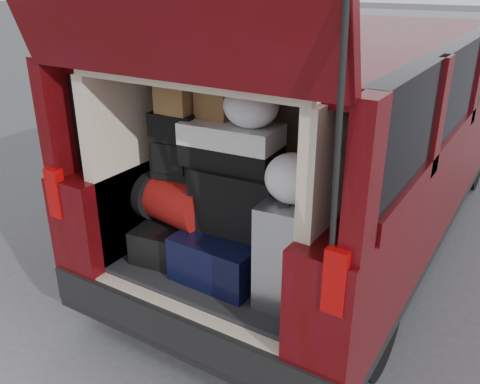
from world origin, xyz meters
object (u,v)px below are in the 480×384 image
object	(u,v)px
silver_roller	(287,249)
twotone_duffel	(231,145)
black_hardshell	(177,237)
navy_hardshell	(232,249)
black_soft_case	(240,199)
red_duffel	(178,202)
backpack	(176,145)

from	to	relation	value
silver_roller	twotone_duffel	distance (m)	0.65
black_hardshell	navy_hardshell	distance (m)	0.41
navy_hardshell	black_soft_case	bearing A→B (deg)	53.96
navy_hardshell	silver_roller	bearing A→B (deg)	-9.29
red_duffel	black_soft_case	bearing A→B (deg)	17.92
silver_roller	red_duffel	distance (m)	0.78
backpack	twotone_duffel	world-z (taller)	backpack
navy_hardshell	twotone_duffel	bearing A→B (deg)	125.39
black_hardshell	twotone_duffel	xyz separation A→B (m)	(0.37, 0.07, 0.65)
black_hardshell	navy_hardshell	size ratio (longest dim) A/B	0.86
red_duffel	twotone_duffel	distance (m)	0.53
black_hardshell	black_soft_case	world-z (taller)	black_soft_case
navy_hardshell	twotone_duffel	size ratio (longest dim) A/B	1.12
red_duffel	backpack	world-z (taller)	backpack
black_soft_case	backpack	distance (m)	0.50
black_soft_case	backpack	size ratio (longest dim) A/B	1.30
twotone_duffel	silver_roller	bearing A→B (deg)	-21.14
navy_hardshell	red_duffel	bearing A→B (deg)	-175.56
navy_hardshell	backpack	world-z (taller)	backpack
red_duffel	twotone_duffel	world-z (taller)	twotone_duffel
navy_hardshell	backpack	size ratio (longest dim) A/B	1.54
navy_hardshell	silver_roller	size ratio (longest dim) A/B	1.05
silver_roller	black_hardshell	bearing A→B (deg)	170.04
silver_roller	black_soft_case	bearing A→B (deg)	157.50
silver_roller	backpack	xyz separation A→B (m)	(-0.80, 0.09, 0.41)
silver_roller	backpack	bearing A→B (deg)	167.79
twotone_duffel	backpack	bearing A→B (deg)	-178.24
navy_hardshell	black_soft_case	size ratio (longest dim) A/B	1.18
backpack	black_soft_case	bearing A→B (deg)	-5.81
black_soft_case	twotone_duffel	distance (m)	0.32
black_hardshell	red_duffel	size ratio (longest dim) A/B	1.15
black_hardshell	silver_roller	xyz separation A→B (m)	(0.81, -0.06, 0.19)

